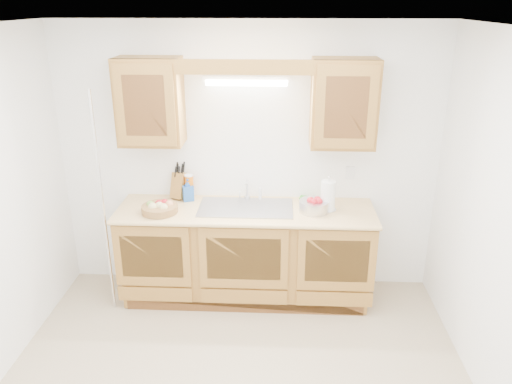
# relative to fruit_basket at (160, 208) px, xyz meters

# --- Properties ---
(room) EXTENTS (3.52, 3.50, 2.50)m
(room) POSITION_rel_fruit_basket_xyz_m (0.75, -1.07, 0.31)
(room) COLOR tan
(room) RESTS_ON ground
(base_cabinets) EXTENTS (2.20, 0.60, 0.86)m
(base_cabinets) POSITION_rel_fruit_basket_xyz_m (0.75, 0.13, -0.50)
(base_cabinets) COLOR #A47030
(base_cabinets) RESTS_ON ground
(countertop) EXTENTS (2.30, 0.63, 0.04)m
(countertop) POSITION_rel_fruit_basket_xyz_m (0.75, 0.11, -0.06)
(countertop) COLOR #E3B877
(countertop) RESTS_ON base_cabinets
(upper_cabinet_left) EXTENTS (0.55, 0.33, 0.75)m
(upper_cabinet_left) POSITION_rel_fruit_basket_xyz_m (-0.08, 0.26, 0.88)
(upper_cabinet_left) COLOR #A47030
(upper_cabinet_left) RESTS_ON room
(upper_cabinet_right) EXTENTS (0.55, 0.33, 0.75)m
(upper_cabinet_right) POSITION_rel_fruit_basket_xyz_m (1.58, 0.26, 0.88)
(upper_cabinet_right) COLOR #A47030
(upper_cabinet_right) RESTS_ON room
(valance) EXTENTS (2.20, 0.05, 0.12)m
(valance) POSITION_rel_fruit_basket_xyz_m (0.75, 0.12, 1.20)
(valance) COLOR #A47030
(valance) RESTS_ON room
(fluorescent_fixture) EXTENTS (0.76, 0.08, 0.08)m
(fluorescent_fixture) POSITION_rel_fruit_basket_xyz_m (0.75, 0.34, 1.05)
(fluorescent_fixture) COLOR white
(fluorescent_fixture) RESTS_ON room
(sink) EXTENTS (0.84, 0.46, 0.36)m
(sink) POSITION_rel_fruit_basket_xyz_m (0.75, 0.13, -0.12)
(sink) COLOR #9E9EA3
(sink) RESTS_ON countertop
(wire_shelf_pole) EXTENTS (0.03, 0.03, 2.00)m
(wire_shelf_pole) POSITION_rel_fruit_basket_xyz_m (-0.45, -0.14, 0.06)
(wire_shelf_pole) COLOR silver
(wire_shelf_pole) RESTS_ON ground
(outlet_plate) EXTENTS (0.08, 0.01, 0.12)m
(outlet_plate) POSITION_rel_fruit_basket_xyz_m (1.70, 0.42, 0.21)
(outlet_plate) COLOR white
(outlet_plate) RESTS_ON room
(fruit_basket) EXTENTS (0.34, 0.34, 0.10)m
(fruit_basket) POSITION_rel_fruit_basket_xyz_m (0.00, 0.00, 0.00)
(fruit_basket) COLOR olive
(fruit_basket) RESTS_ON countertop
(knife_block) EXTENTS (0.19, 0.23, 0.35)m
(knife_block) POSITION_rel_fruit_basket_xyz_m (0.12, 0.36, 0.08)
(knife_block) COLOR #A47030
(knife_block) RESTS_ON countertop
(orange_canister) EXTENTS (0.10, 0.10, 0.24)m
(orange_canister) POSITION_rel_fruit_basket_xyz_m (0.21, 0.33, 0.08)
(orange_canister) COLOR orange
(orange_canister) RESTS_ON countertop
(soap_bottle) EXTENTS (0.13, 0.13, 0.22)m
(soap_bottle) POSITION_rel_fruit_basket_xyz_m (0.20, 0.29, 0.07)
(soap_bottle) COLOR #2257AE
(soap_bottle) RESTS_ON countertop
(sponge) EXTENTS (0.13, 0.10, 0.03)m
(sponge) POSITION_rel_fruit_basket_xyz_m (1.30, 0.37, -0.03)
(sponge) COLOR #CC333F
(sponge) RESTS_ON countertop
(paper_towel) EXTENTS (0.16, 0.16, 0.32)m
(paper_towel) POSITION_rel_fruit_basket_xyz_m (1.47, 0.12, 0.09)
(paper_towel) COLOR silver
(paper_towel) RESTS_ON countertop
(apple_bowl) EXTENTS (0.33, 0.33, 0.14)m
(apple_bowl) POSITION_rel_fruit_basket_xyz_m (1.35, 0.08, 0.01)
(apple_bowl) COLOR silver
(apple_bowl) RESTS_ON countertop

